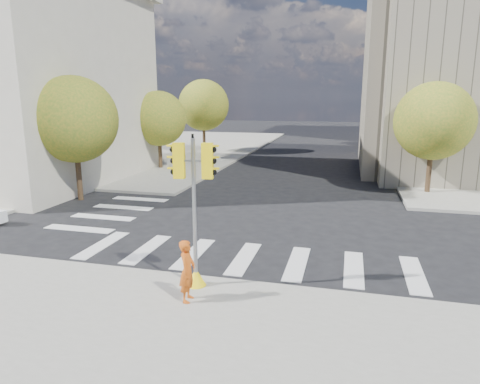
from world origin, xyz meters
name	(u,v)px	position (x,y,z in m)	size (l,w,h in m)	color
ground	(259,240)	(0.00, 0.00, 0.00)	(160.00, 160.00, 0.00)	black
sidewalk_far_left	(126,147)	(-20.00, 26.00, 0.07)	(28.00, 40.00, 0.15)	gray
tree_lw_near	(74,120)	(-10.50, 4.00, 4.20)	(4.40, 4.40, 6.41)	#382616
tree_lw_mid	(159,119)	(-10.50, 14.00, 3.76)	(4.00, 4.00, 5.77)	#382616
tree_lw_far	(204,105)	(-10.50, 24.00, 4.54)	(4.80, 4.80, 6.95)	#382616
tree_re_near	(434,121)	(7.50, 10.00, 4.05)	(4.20, 4.20, 6.16)	#382616
tree_re_mid	(407,109)	(7.50, 22.00, 4.35)	(4.60, 4.60, 6.66)	#382616
tree_re_far	(393,111)	(7.50, 34.00, 3.87)	(4.00, 4.00, 5.88)	#382616
lamp_near	(432,109)	(8.00, 14.00, 4.58)	(0.35, 0.18, 8.11)	black
lamp_far	(405,105)	(8.00, 28.00, 4.58)	(0.35, 0.18, 8.11)	black
traffic_signal	(195,224)	(-0.83, -4.68, 1.94)	(1.08, 0.56, 4.26)	yellow
photographer	(187,271)	(-0.72, -5.60, 0.97)	(0.60, 0.39, 1.65)	#C04F12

